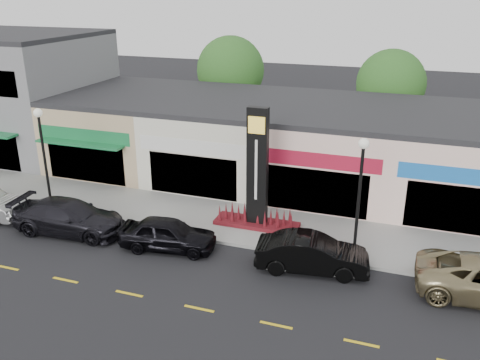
{
  "coord_description": "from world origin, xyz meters",
  "views": [
    {
      "loc": [
        9.74,
        -17.65,
        11.38
      ],
      "look_at": [
        2.19,
        4.0,
        2.54
      ],
      "focal_mm": 38.0,
      "sensor_mm": 36.0,
      "label": 1
    }
  ],
  "objects_px": {
    "lamp_west_near": "(43,149)",
    "lamp_east_near": "(360,188)",
    "pylon_sign": "(257,186)",
    "car_dark_sedan": "(69,217)",
    "car_black_conv": "(312,254)",
    "car_black_sedan": "(168,234)"
  },
  "relations": [
    {
      "from": "pylon_sign",
      "to": "car_black_conv",
      "type": "height_order",
      "value": "pylon_sign"
    },
    {
      "from": "lamp_east_near",
      "to": "pylon_sign",
      "type": "bearing_deg",
      "value": 161.25
    },
    {
      "from": "lamp_west_near",
      "to": "pylon_sign",
      "type": "height_order",
      "value": "pylon_sign"
    },
    {
      "from": "car_dark_sedan",
      "to": "car_black_conv",
      "type": "height_order",
      "value": "car_dark_sedan"
    },
    {
      "from": "lamp_west_near",
      "to": "car_dark_sedan",
      "type": "distance_m",
      "value": 4.05
    },
    {
      "from": "car_dark_sedan",
      "to": "car_black_conv",
      "type": "bearing_deg",
      "value": -92.37
    },
    {
      "from": "lamp_west_near",
      "to": "car_black_sedan",
      "type": "relative_size",
      "value": 1.24
    },
    {
      "from": "pylon_sign",
      "to": "car_black_sedan",
      "type": "bearing_deg",
      "value": -133.38
    },
    {
      "from": "lamp_west_near",
      "to": "lamp_east_near",
      "type": "relative_size",
      "value": 1.0
    },
    {
      "from": "car_black_conv",
      "to": "pylon_sign",
      "type": "bearing_deg",
      "value": 40.01
    },
    {
      "from": "car_dark_sedan",
      "to": "car_black_sedan",
      "type": "distance_m",
      "value": 5.31
    },
    {
      "from": "lamp_west_near",
      "to": "lamp_east_near",
      "type": "xyz_separation_m",
      "value": [
        16.0,
        0.0,
        0.0
      ]
    },
    {
      "from": "lamp_east_near",
      "to": "car_black_sedan",
      "type": "distance_m",
      "value": 8.79
    },
    {
      "from": "lamp_west_near",
      "to": "pylon_sign",
      "type": "xyz_separation_m",
      "value": [
        11.0,
        1.7,
        -1.2
      ]
    },
    {
      "from": "lamp_east_near",
      "to": "pylon_sign",
      "type": "distance_m",
      "value": 5.42
    },
    {
      "from": "car_black_sedan",
      "to": "pylon_sign",
      "type": "bearing_deg",
      "value": -51.39
    },
    {
      "from": "car_black_sedan",
      "to": "car_black_conv",
      "type": "height_order",
      "value": "car_black_conv"
    },
    {
      "from": "car_dark_sedan",
      "to": "car_black_conv",
      "type": "relative_size",
      "value": 1.18
    },
    {
      "from": "car_black_sedan",
      "to": "car_black_conv",
      "type": "xyz_separation_m",
      "value": [
        6.61,
        0.31,
        0.03
      ]
    },
    {
      "from": "car_black_sedan",
      "to": "lamp_west_near",
      "type": "bearing_deg",
      "value": 69.86
    },
    {
      "from": "lamp_west_near",
      "to": "pylon_sign",
      "type": "distance_m",
      "value": 11.19
    },
    {
      "from": "car_black_sedan",
      "to": "car_black_conv",
      "type": "distance_m",
      "value": 6.61
    }
  ]
}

